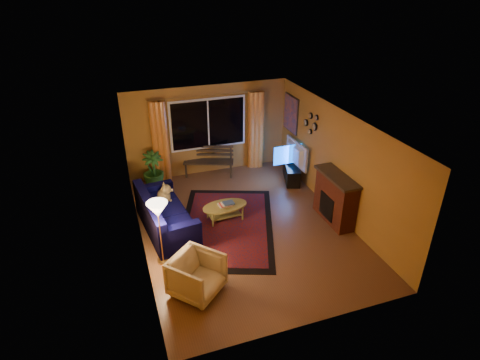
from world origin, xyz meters
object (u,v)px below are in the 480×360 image
object	(u,v)px
bench	(209,168)
floor_lamp	(160,234)
sofa	(166,213)
armchair	(197,274)
tv_console	(291,172)
coffee_table	(225,212)

from	to	relation	value
bench	floor_lamp	bearing A→B (deg)	-99.12
sofa	floor_lamp	bearing A→B (deg)	-110.94
armchair	tv_console	xyz separation A→B (m)	(3.49, 3.42, -0.19)
armchair	floor_lamp	distance (m)	1.17
armchair	coffee_table	world-z (taller)	armchair
sofa	tv_console	bearing A→B (deg)	12.39
armchair	tv_console	distance (m)	4.89
sofa	bench	bearing A→B (deg)	48.42
sofa	floor_lamp	world-z (taller)	floor_lamp
floor_lamp	coffee_table	distance (m)	1.99
bench	floor_lamp	distance (m)	3.88
tv_console	floor_lamp	bearing A→B (deg)	-130.50
sofa	armchair	size ratio (longest dim) A/B	2.52
armchair	tv_console	size ratio (longest dim) A/B	0.78
tv_console	armchair	bearing A→B (deg)	-117.11
sofa	tv_console	distance (m)	3.89
bench	tv_console	size ratio (longest dim) A/B	1.29
coffee_table	tv_console	xyz separation A→B (m)	(2.32, 1.32, 0.03)
coffee_table	sofa	bearing A→B (deg)	178.42
armchair	floor_lamp	world-z (taller)	floor_lamp
coffee_table	floor_lamp	bearing A→B (deg)	-146.96
floor_lamp	tv_console	size ratio (longest dim) A/B	1.27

